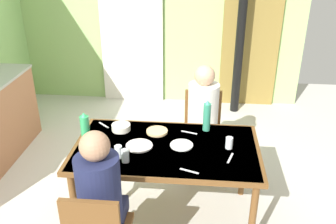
{
  "coord_description": "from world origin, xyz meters",
  "views": [
    {
      "loc": [
        0.68,
        -2.54,
        2.34
      ],
      "look_at": [
        0.42,
        0.24,
        0.98
      ],
      "focal_mm": 39.55,
      "sensor_mm": 36.0,
      "label": 1
    }
  ],
  "objects_px": {
    "person_near_diner": "(100,188)",
    "water_bottle_green_far": "(85,129)",
    "water_bottle_green_near": "(207,116)",
    "serving_bowl_center": "(121,127)",
    "person_far_diner": "(203,108)",
    "chair_far_diner": "(202,127)",
    "dining_table": "(166,154)"
  },
  "relations": [
    {
      "from": "water_bottle_green_far",
      "to": "serving_bowl_center",
      "type": "distance_m",
      "value": 0.37
    },
    {
      "from": "chair_far_diner",
      "to": "person_near_diner",
      "type": "relative_size",
      "value": 1.13
    },
    {
      "from": "chair_far_diner",
      "to": "person_far_diner",
      "type": "height_order",
      "value": "person_far_diner"
    },
    {
      "from": "serving_bowl_center",
      "to": "water_bottle_green_near",
      "type": "bearing_deg",
      "value": 5.67
    },
    {
      "from": "chair_far_diner",
      "to": "water_bottle_green_far",
      "type": "height_order",
      "value": "water_bottle_green_far"
    },
    {
      "from": "water_bottle_green_near",
      "to": "water_bottle_green_far",
      "type": "xyz_separation_m",
      "value": [
        -1.01,
        -0.33,
        -0.0
      ]
    },
    {
      "from": "dining_table",
      "to": "water_bottle_green_far",
      "type": "xyz_separation_m",
      "value": [
        -0.68,
        -0.01,
        0.2
      ]
    },
    {
      "from": "water_bottle_green_near",
      "to": "serving_bowl_center",
      "type": "relative_size",
      "value": 1.72
    },
    {
      "from": "chair_far_diner",
      "to": "water_bottle_green_near",
      "type": "distance_m",
      "value": 0.6
    },
    {
      "from": "water_bottle_green_near",
      "to": "serving_bowl_center",
      "type": "bearing_deg",
      "value": -174.33
    },
    {
      "from": "person_near_diner",
      "to": "person_far_diner",
      "type": "xyz_separation_m",
      "value": [
        0.69,
        1.32,
        0.0
      ]
    },
    {
      "from": "person_near_diner",
      "to": "dining_table",
      "type": "bearing_deg",
      "value": 59.65
    },
    {
      "from": "person_far_diner",
      "to": "water_bottle_green_far",
      "type": "bearing_deg",
      "value": 34.39
    },
    {
      "from": "chair_far_diner",
      "to": "person_far_diner",
      "type": "relative_size",
      "value": 1.13
    },
    {
      "from": "water_bottle_green_far",
      "to": "serving_bowl_center",
      "type": "relative_size",
      "value": 1.7
    },
    {
      "from": "water_bottle_green_far",
      "to": "chair_far_diner",
      "type": "bearing_deg",
      "value": 39.49
    },
    {
      "from": "serving_bowl_center",
      "to": "person_far_diner",
      "type": "bearing_deg",
      "value": 29.25
    },
    {
      "from": "dining_table",
      "to": "water_bottle_green_far",
      "type": "distance_m",
      "value": 0.71
    },
    {
      "from": "person_far_diner",
      "to": "chair_far_diner",
      "type": "bearing_deg",
      "value": -90.0
    },
    {
      "from": "water_bottle_green_far",
      "to": "serving_bowl_center",
      "type": "xyz_separation_m",
      "value": [
        0.24,
        0.26,
        -0.11
      ]
    },
    {
      "from": "chair_far_diner",
      "to": "person_near_diner",
      "type": "distance_m",
      "value": 1.64
    },
    {
      "from": "person_far_diner",
      "to": "water_bottle_green_near",
      "type": "distance_m",
      "value": 0.35
    },
    {
      "from": "person_far_diner",
      "to": "water_bottle_green_far",
      "type": "xyz_separation_m",
      "value": [
        -0.98,
        -0.67,
        0.08
      ]
    },
    {
      "from": "chair_far_diner",
      "to": "water_bottle_green_far",
      "type": "xyz_separation_m",
      "value": [
        -0.98,
        -0.8,
        0.37
      ]
    },
    {
      "from": "person_near_diner",
      "to": "water_bottle_green_far",
      "type": "height_order",
      "value": "person_near_diner"
    },
    {
      "from": "person_near_diner",
      "to": "person_far_diner",
      "type": "height_order",
      "value": "same"
    },
    {
      "from": "person_near_diner",
      "to": "water_bottle_green_far",
      "type": "bearing_deg",
      "value": 113.78
    },
    {
      "from": "chair_far_diner",
      "to": "serving_bowl_center",
      "type": "height_order",
      "value": "chair_far_diner"
    },
    {
      "from": "dining_table",
      "to": "person_near_diner",
      "type": "bearing_deg",
      "value": -120.35
    },
    {
      "from": "chair_far_diner",
      "to": "person_far_diner",
      "type": "xyz_separation_m",
      "value": [
        -0.0,
        -0.14,
        0.28
      ]
    },
    {
      "from": "dining_table",
      "to": "person_near_diner",
      "type": "height_order",
      "value": "person_near_diner"
    },
    {
      "from": "water_bottle_green_near",
      "to": "person_far_diner",
      "type": "bearing_deg",
      "value": 95.55
    }
  ]
}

